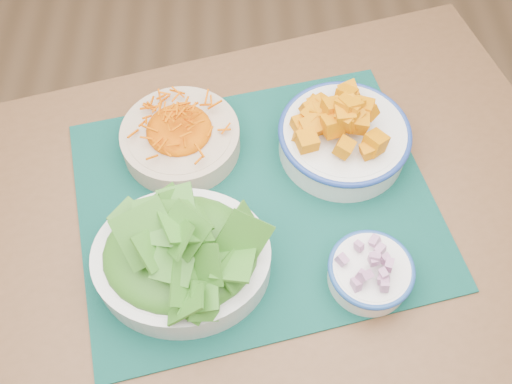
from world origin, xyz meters
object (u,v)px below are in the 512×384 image
placemat (256,202)px  carrot_bowl (180,134)px  lettuce_bowl (180,251)px  squash_bowl (345,132)px  onion_bowl (371,270)px  table (255,243)px

placemat → carrot_bowl: (-0.13, 0.12, 0.04)m
lettuce_bowl → squash_bowl: bearing=39.7°
carrot_bowl → lettuce_bowl: 0.24m
placemat → onion_bowl: (0.17, -0.15, 0.03)m
placemat → squash_bowl: 0.19m
table → onion_bowl: (0.17, -0.13, 0.15)m
lettuce_bowl → placemat: bearing=46.3°
placemat → table: bearing=-110.1°
squash_bowl → lettuce_bowl: bearing=-140.5°
placemat → lettuce_bowl: (-0.11, -0.12, 0.06)m
table → onion_bowl: size_ratio=8.18×
table → squash_bowl: bearing=22.6°
carrot_bowl → table: bearing=-47.7°
placemat → squash_bowl: squash_bowl is taller
table → carrot_bowl: carrot_bowl is taller
onion_bowl → table: bearing=143.6°
squash_bowl → onion_bowl: squash_bowl is taller
placemat → lettuce_bowl: size_ratio=2.17×
placemat → onion_bowl: 0.22m
carrot_bowl → lettuce_bowl: bearing=-87.0°
table → lettuce_bowl: 0.23m
table → onion_bowl: 0.26m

